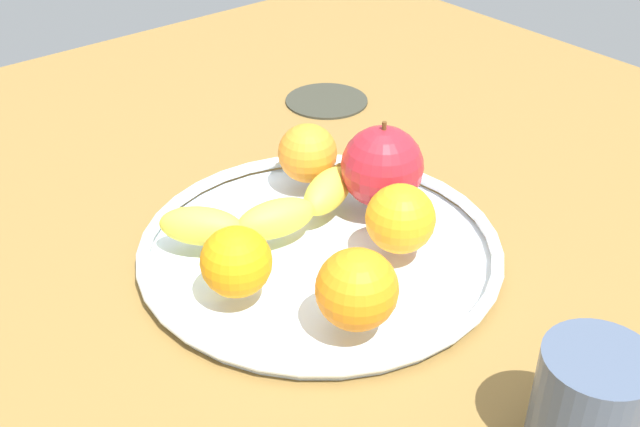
# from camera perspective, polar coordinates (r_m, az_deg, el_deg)

# --- Properties ---
(ground_plane) EXTENTS (1.30, 1.30, 0.04)m
(ground_plane) POSITION_cam_1_polar(r_m,az_deg,el_deg) (0.76, -0.00, -4.28)
(ground_plane) COLOR brown
(fruit_bowl) EXTENTS (0.34, 0.34, 0.02)m
(fruit_bowl) POSITION_cam_1_polar(r_m,az_deg,el_deg) (0.74, -0.00, -2.50)
(fruit_bowl) COLOR silver
(fruit_bowl) RESTS_ON ground_plane
(banana) EXTENTS (0.22, 0.10, 0.04)m
(banana) POSITION_cam_1_polar(r_m,az_deg,el_deg) (0.75, -3.45, 0.28)
(banana) COLOR yellow
(banana) RESTS_ON fruit_bowl
(apple) EXTENTS (0.08, 0.08, 0.09)m
(apple) POSITION_cam_1_polar(r_m,az_deg,el_deg) (0.78, 4.54, 3.41)
(apple) COLOR #AB202B
(apple) RESTS_ON fruit_bowl
(orange_front_right) EXTENTS (0.06, 0.06, 0.06)m
(orange_front_right) POSITION_cam_1_polar(r_m,az_deg,el_deg) (0.66, -6.11, -3.51)
(orange_front_right) COLOR orange
(orange_front_right) RESTS_ON fruit_bowl
(orange_back_left) EXTENTS (0.06, 0.06, 0.06)m
(orange_back_left) POSITION_cam_1_polar(r_m,az_deg,el_deg) (0.82, -0.91, 4.41)
(orange_back_left) COLOR orange
(orange_back_left) RESTS_ON fruit_bowl
(orange_back_right) EXTENTS (0.07, 0.07, 0.07)m
(orange_back_right) POSITION_cam_1_polar(r_m,az_deg,el_deg) (0.63, 2.70, -5.53)
(orange_back_right) COLOR orange
(orange_back_right) RESTS_ON fruit_bowl
(orange_front_left) EXTENTS (0.06, 0.06, 0.06)m
(orange_front_left) POSITION_cam_1_polar(r_m,az_deg,el_deg) (0.71, 5.87, -0.38)
(orange_front_left) COLOR orange
(orange_front_left) RESTS_ON fruit_bowl
(ambient_mug) EXTENTS (0.11, 0.08, 0.09)m
(ambient_mug) POSITION_cam_1_polar(r_m,az_deg,el_deg) (0.57, 19.06, -13.04)
(ambient_mug) COLOR #445269
(ambient_mug) RESTS_ON ground_plane
(ambient_coaster) EXTENTS (0.11, 0.11, 0.01)m
(ambient_coaster) POSITION_cam_1_polar(r_m,az_deg,el_deg) (1.05, 0.48, 8.28)
(ambient_coaster) COLOR #313127
(ambient_coaster) RESTS_ON ground_plane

